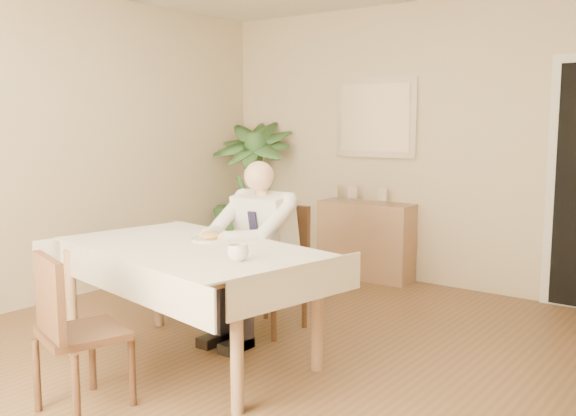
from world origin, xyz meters
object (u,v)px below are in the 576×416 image
Objects in this scene: chair_near at (70,325)px; dining_table at (189,259)px; chair_far at (276,259)px; potted_palm at (252,194)px; seated_man at (251,241)px; coffee_mug at (238,253)px; sideboard at (366,240)px.

dining_table is at bearing 109.67° from chair_near.
chair_far is 0.60× the size of potted_palm.
seated_man is 10.52× the size of coffee_mug.
potted_palm reaches higher than seated_man.
coffee_mug is at bearing -62.50° from chair_far.
seated_man is at bearing 100.05° from dining_table.
potted_palm reaches higher than dining_table.
potted_palm is (-2.05, 2.54, -0.05)m from coffee_mug.
coffee_mug is (0.53, -1.02, 0.29)m from chair_far.
seated_man reaches higher than coffee_mug.
chair_far is 0.98× the size of sideboard.
chair_near is at bearing -77.88° from dining_table.
chair_near is 3.65m from potted_palm.
coffee_mug is (0.53, -0.74, 0.11)m from seated_man.
seated_man is at bearing -85.88° from sideboard.
seated_man is 2.02m from sideboard.
chair_far is 0.34m from seated_man.
seated_man is (0.00, -0.29, 0.18)m from chair_far.
chair_far is 1.77m from chair_near.
chair_near is 0.92× the size of sideboard.
chair_near reaches higher than sideboard.
chair_near is at bearing -88.09° from sideboard.
chair_far is at bearing 100.05° from dining_table.
sideboard is at bearing 105.02° from dining_table.
coffee_mug reaches higher than sideboard.
potted_palm is (-1.29, -0.17, 0.38)m from sideboard.
chair_far is 1.71m from sideboard.
potted_palm reaches higher than chair_far.
coffee_mug is at bearing -54.11° from seated_man.
coffee_mug is at bearing 73.83° from chair_near.
chair_near is (0.03, -1.77, -0.03)m from chair_far.
seated_man reaches higher than chair_far.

